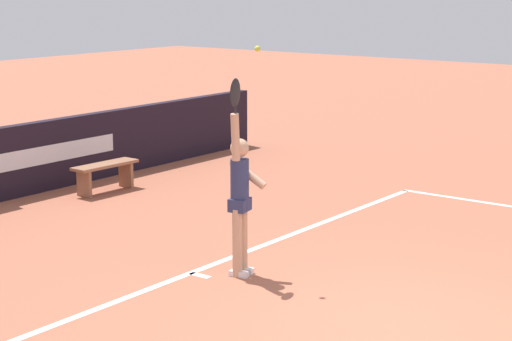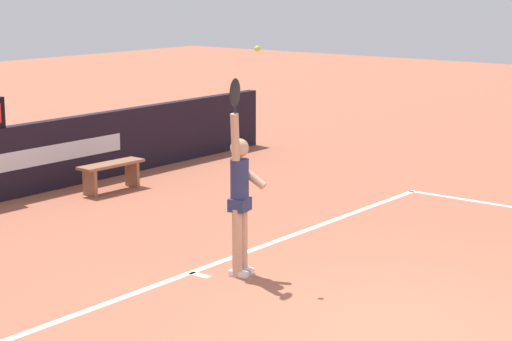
% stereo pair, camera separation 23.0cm
% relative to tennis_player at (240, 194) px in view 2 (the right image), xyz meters
% --- Properties ---
extents(ground_plane, '(60.00, 60.00, 0.00)m').
position_rel_tennis_player_xyz_m(ground_plane, '(-0.33, -2.40, -1.02)').
color(ground_plane, '#A15940').
extents(court_lines, '(11.54, 5.82, 0.00)m').
position_rel_tennis_player_xyz_m(court_lines, '(-0.33, -2.30, -1.02)').
color(court_lines, white).
rests_on(court_lines, ground).
extents(tennis_player, '(0.50, 0.50, 2.47)m').
position_rel_tennis_player_xyz_m(tennis_player, '(0.00, 0.00, 0.00)').
color(tennis_player, tan).
rests_on(tennis_player, ground).
extents(tennis_ball, '(0.07, 0.07, 0.07)m').
position_rel_tennis_player_xyz_m(tennis_ball, '(0.12, -0.18, 1.77)').
color(tennis_ball, '#D0DB38').
extents(courtside_bench_near, '(1.27, 0.41, 0.50)m').
position_rel_tennis_player_xyz_m(courtside_bench_near, '(2.18, 4.65, -0.65)').
color(courtside_bench_near, '#926145').
rests_on(courtside_bench_near, ground).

